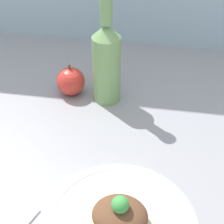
% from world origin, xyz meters
% --- Properties ---
extents(ground_plane, '(1.80, 1.10, 0.04)m').
position_xyz_m(ground_plane, '(0.00, 0.00, -0.02)').
color(ground_plane, gray).
extents(plated_food, '(0.19, 0.19, 0.07)m').
position_xyz_m(plated_food, '(0.06, -0.16, 0.04)').
color(plated_food, beige).
rests_on(plated_food, plate).
extents(cider_bottle, '(0.07, 0.07, 0.30)m').
position_xyz_m(cider_bottle, '(-0.02, 0.20, 0.11)').
color(cider_bottle, '#729E5B').
rests_on(cider_bottle, ground_plane).
extents(apple, '(0.07, 0.07, 0.09)m').
position_xyz_m(apple, '(-0.12, 0.21, 0.04)').
color(apple, red).
rests_on(apple, ground_plane).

